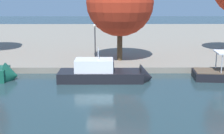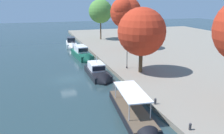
{
  "view_description": "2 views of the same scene",
  "coord_description": "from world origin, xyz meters",
  "px_view_note": "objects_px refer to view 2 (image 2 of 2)",
  "views": [
    {
      "loc": [
        0.78,
        -24.66,
        8.17
      ],
      "look_at": [
        0.95,
        5.13,
        1.36
      ],
      "focal_mm": 49.33,
      "sensor_mm": 36.0,
      "label": 1
    },
    {
      "loc": [
        36.97,
        -4.27,
        12.47
      ],
      "look_at": [
        4.38,
        6.18,
        2.72
      ],
      "focal_mm": 37.52,
      "sensor_mm": 36.0,
      "label": 2
    }
  ],
  "objects_px": {
    "motor_yacht_2": "(98,74)",
    "tour_boat_3": "(134,116)",
    "mooring_bollard_0": "(190,126)",
    "motor_yacht_0": "(71,44)",
    "tree_1": "(125,12)",
    "motor_yacht_1": "(82,55)",
    "tree_2": "(142,30)",
    "mooring_bollard_1": "(155,101)",
    "lamp_post": "(127,54)",
    "tree_3": "(101,11)"
  },
  "relations": [
    {
      "from": "motor_yacht_0",
      "to": "mooring_bollard_0",
      "type": "xyz_separation_m",
      "value": [
        48.45,
        4.16,
        0.27
      ]
    },
    {
      "from": "motor_yacht_2",
      "to": "mooring_bollard_0",
      "type": "xyz_separation_m",
      "value": [
        19.97,
        3.82,
        0.41
      ]
    },
    {
      "from": "mooring_bollard_0",
      "to": "tree_2",
      "type": "relative_size",
      "value": 0.07
    },
    {
      "from": "tree_1",
      "to": "tree_3",
      "type": "distance_m",
      "value": 17.01
    },
    {
      "from": "motor_yacht_0",
      "to": "tour_boat_3",
      "type": "height_order",
      "value": "motor_yacht_0"
    },
    {
      "from": "motor_yacht_1",
      "to": "motor_yacht_0",
      "type": "bearing_deg",
      "value": 177.41
    },
    {
      "from": "lamp_post",
      "to": "motor_yacht_0",
      "type": "bearing_deg",
      "value": -167.27
    },
    {
      "from": "motor_yacht_2",
      "to": "mooring_bollard_1",
      "type": "relative_size",
      "value": 12.34
    },
    {
      "from": "tour_boat_3",
      "to": "tree_1",
      "type": "distance_m",
      "value": 36.19
    },
    {
      "from": "tree_2",
      "to": "mooring_bollard_1",
      "type": "bearing_deg",
      "value": -16.75
    },
    {
      "from": "motor_yacht_2",
      "to": "tree_1",
      "type": "distance_m",
      "value": 23.13
    },
    {
      "from": "tree_3",
      "to": "mooring_bollard_1",
      "type": "bearing_deg",
      "value": -7.72
    },
    {
      "from": "tree_2",
      "to": "motor_yacht_0",
      "type": "bearing_deg",
      "value": -166.01
    },
    {
      "from": "mooring_bollard_0",
      "to": "lamp_post",
      "type": "xyz_separation_m",
      "value": [
        -21.44,
        1.94,
        2.27
      ]
    },
    {
      "from": "tree_1",
      "to": "motor_yacht_1",
      "type": "bearing_deg",
      "value": -73.37
    },
    {
      "from": "motor_yacht_2",
      "to": "tree_3",
      "type": "xyz_separation_m",
      "value": [
        -34.74,
        9.99,
        8.73
      ]
    },
    {
      "from": "mooring_bollard_0",
      "to": "tour_boat_3",
      "type": "bearing_deg",
      "value": -142.1
    },
    {
      "from": "tour_boat_3",
      "to": "mooring_bollard_1",
      "type": "xyz_separation_m",
      "value": [
        -1.38,
        3.3,
        0.72
      ]
    },
    {
      "from": "motor_yacht_0",
      "to": "tree_2",
      "type": "xyz_separation_m",
      "value": [
        29.95,
        7.46,
        7.04
      ]
    },
    {
      "from": "motor_yacht_0",
      "to": "tree_2",
      "type": "bearing_deg",
      "value": 19.18
    },
    {
      "from": "mooring_bollard_1",
      "to": "tree_3",
      "type": "height_order",
      "value": "tree_3"
    },
    {
      "from": "mooring_bollard_1",
      "to": "tree_2",
      "type": "bearing_deg",
      "value": 163.25
    },
    {
      "from": "tree_2",
      "to": "motor_yacht_2",
      "type": "bearing_deg",
      "value": -101.74
    },
    {
      "from": "lamp_post",
      "to": "mooring_bollard_1",
      "type": "bearing_deg",
      "value": -8.75
    },
    {
      "from": "motor_yacht_0",
      "to": "motor_yacht_1",
      "type": "distance_m",
      "value": 14.1
    },
    {
      "from": "tree_3",
      "to": "tree_2",
      "type": "bearing_deg",
      "value": -4.53
    },
    {
      "from": "motor_yacht_2",
      "to": "tree_1",
      "type": "xyz_separation_m",
      "value": [
        -17.8,
        11.53,
        9.22
      ]
    },
    {
      "from": "lamp_post",
      "to": "tree_1",
      "type": "relative_size",
      "value": 0.35
    },
    {
      "from": "tree_3",
      "to": "motor_yacht_1",
      "type": "bearing_deg",
      "value": -26.02
    },
    {
      "from": "motor_yacht_2",
      "to": "mooring_bollard_1",
      "type": "distance_m",
      "value": 14.24
    },
    {
      "from": "motor_yacht_2",
      "to": "tree_1",
      "type": "height_order",
      "value": "tree_1"
    },
    {
      "from": "mooring_bollard_1",
      "to": "lamp_post",
      "type": "height_order",
      "value": "lamp_post"
    },
    {
      "from": "motor_yacht_1",
      "to": "motor_yacht_2",
      "type": "height_order",
      "value": "motor_yacht_1"
    },
    {
      "from": "mooring_bollard_0",
      "to": "lamp_post",
      "type": "relative_size",
      "value": 0.16
    },
    {
      "from": "motor_yacht_2",
      "to": "tree_1",
      "type": "relative_size",
      "value": 0.73
    },
    {
      "from": "tree_2",
      "to": "mooring_bollard_0",
      "type": "bearing_deg",
      "value": -10.12
    },
    {
      "from": "motor_yacht_1",
      "to": "mooring_bollard_1",
      "type": "xyz_separation_m",
      "value": [
        28.2,
        3.36,
        0.29
      ]
    },
    {
      "from": "tour_boat_3",
      "to": "tree_2",
      "type": "relative_size",
      "value": 1.12
    },
    {
      "from": "motor_yacht_2",
      "to": "tour_boat_3",
      "type": "distance_m",
      "value": 15.2
    },
    {
      "from": "motor_yacht_2",
      "to": "tour_boat_3",
      "type": "xyz_separation_m",
      "value": [
        15.2,
        0.1,
        -0.28
      ]
    },
    {
      "from": "motor_yacht_0",
      "to": "lamp_post",
      "type": "xyz_separation_m",
      "value": [
        27.0,
        6.1,
        2.54
      ]
    },
    {
      "from": "motor_yacht_2",
      "to": "lamp_post",
      "type": "height_order",
      "value": "lamp_post"
    },
    {
      "from": "mooring_bollard_1",
      "to": "tree_2",
      "type": "relative_size",
      "value": 0.07
    },
    {
      "from": "tour_boat_3",
      "to": "tree_3",
      "type": "bearing_deg",
      "value": 174.28
    },
    {
      "from": "lamp_post",
      "to": "motor_yacht_2",
      "type": "bearing_deg",
      "value": -75.67
    },
    {
      "from": "motor_yacht_2",
      "to": "tour_boat_3",
      "type": "height_order",
      "value": "motor_yacht_2"
    },
    {
      "from": "motor_yacht_2",
      "to": "tree_2",
      "type": "height_order",
      "value": "tree_2"
    },
    {
      "from": "tree_2",
      "to": "tree_3",
      "type": "distance_m",
      "value": 36.36
    },
    {
      "from": "motor_yacht_2",
      "to": "tour_boat_3",
      "type": "relative_size",
      "value": 0.77
    },
    {
      "from": "motor_yacht_0",
      "to": "tree_3",
      "type": "xyz_separation_m",
      "value": [
        -6.27,
        10.33,
        8.59
      ]
    }
  ]
}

